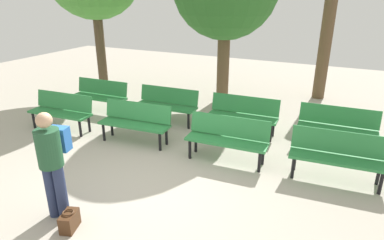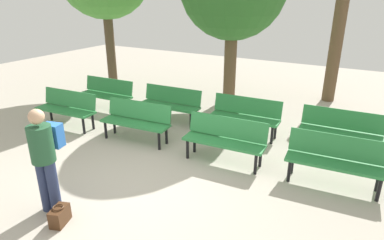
{
  "view_description": "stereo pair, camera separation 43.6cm",
  "coord_description": "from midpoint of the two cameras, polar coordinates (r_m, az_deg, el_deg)",
  "views": [
    {
      "loc": [
        2.91,
        -4.05,
        3.15
      ],
      "look_at": [
        0.0,
        1.99,
        0.55
      ],
      "focal_mm": 31.1,
      "sensor_mm": 36.0,
      "label": 1
    },
    {
      "loc": [
        3.3,
        -3.84,
        3.15
      ],
      "look_at": [
        0.0,
        1.99,
        0.55
      ],
      "focal_mm": 31.1,
      "sensor_mm": 36.0,
      "label": 2
    }
  ],
  "objects": [
    {
      "name": "bench_r1_c1",
      "position": [
        8.49,
        -5.78,
        2.93
      ],
      "size": [
        1.62,
        0.56,
        0.87
      ],
      "rotation": [
        0.0,
        0.0,
        0.05
      ],
      "color": "#2D8442",
      "rests_on": "ground_plane"
    },
    {
      "name": "ground_plane",
      "position": [
        5.93,
        -10.74,
        -11.34
      ],
      "size": [
        24.0,
        24.0,
        0.0
      ],
      "primitive_type": "plane",
      "color": "#B2A899"
    },
    {
      "name": "bench_r1_c0",
      "position": [
        9.59,
        -16.75,
        4.27
      ],
      "size": [
        1.62,
        0.55,
        0.87
      ],
      "rotation": [
        0.0,
        0.0,
        0.04
      ],
      "color": "#2D8442",
      "rests_on": "ground_plane"
    },
    {
      "name": "bench_r1_c3",
      "position": [
        7.6,
        22.2,
        -0.83
      ],
      "size": [
        1.62,
        0.55,
        0.87
      ],
      "rotation": [
        0.0,
        0.0,
        0.04
      ],
      "color": "#2D8442",
      "rests_on": "ground_plane"
    },
    {
      "name": "bench_r0_c0",
      "position": [
        8.66,
        -22.82,
        1.69
      ],
      "size": [
        1.63,
        0.59,
        0.87
      ],
      "rotation": [
        0.0,
        0.0,
        0.07
      ],
      "color": "#2D8442",
      "rests_on": "ground_plane"
    },
    {
      "name": "visitor_with_backpack",
      "position": [
        5.21,
        -25.08,
        -6.13
      ],
      "size": [
        0.42,
        0.58,
        1.65
      ],
      "rotation": [
        0.0,
        0.0,
        3.37
      ],
      "color": "navy",
      "rests_on": "ground_plane"
    },
    {
      "name": "tree_1",
      "position": [
        10.89,
        20.73,
        11.6
      ],
      "size": [
        0.36,
        0.36,
        3.17
      ],
      "color": "brown",
      "rests_on": "ground_plane"
    },
    {
      "name": "bench_r0_c2",
      "position": [
        6.51,
        4.2,
        -2.86
      ],
      "size": [
        1.62,
        0.57,
        0.87
      ],
      "rotation": [
        0.0,
        0.0,
        0.05
      ],
      "color": "#2D8442",
      "rests_on": "ground_plane"
    },
    {
      "name": "handbag",
      "position": [
        5.26,
        -22.61,
        -15.72
      ],
      "size": [
        0.27,
        0.36,
        0.29
      ],
      "color": "#4C2D19",
      "rests_on": "ground_plane"
    },
    {
      "name": "bench_r0_c3",
      "position": [
        6.27,
        21.9,
        -5.42
      ],
      "size": [
        1.63,
        0.6,
        0.87
      ],
      "rotation": [
        0.0,
        0.0,
        0.07
      ],
      "color": "#2D8442",
      "rests_on": "ground_plane"
    },
    {
      "name": "bench_r0_c1",
      "position": [
        7.45,
        -11.31,
        -0.05
      ],
      "size": [
        1.63,
        0.61,
        0.87
      ],
      "rotation": [
        0.0,
        0.0,
        0.08
      ],
      "color": "#2D8442",
      "rests_on": "ground_plane"
    },
    {
      "name": "bench_r1_c2",
      "position": [
        7.8,
        7.23,
        1.18
      ],
      "size": [
        1.62,
        0.57,
        0.87
      ],
      "rotation": [
        0.0,
        0.0,
        0.05
      ],
      "color": "#2D8442",
      "rests_on": "ground_plane"
    }
  ]
}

